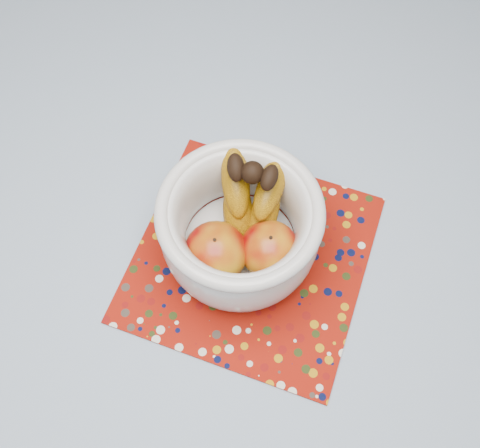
% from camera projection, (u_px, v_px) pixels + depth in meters
% --- Properties ---
extents(table, '(1.20, 1.20, 0.75)m').
position_uv_depth(table, '(200.00, 287.00, 0.93)').
color(table, brown).
rests_on(table, ground).
extents(tablecloth, '(1.32, 1.32, 0.01)m').
position_uv_depth(tablecloth, '(197.00, 269.00, 0.86)').
color(tablecloth, '#5F7F9F').
rests_on(tablecloth, table).
extents(placemat, '(0.44, 0.44, 0.00)m').
position_uv_depth(placemat, '(251.00, 258.00, 0.86)').
color(placemat, maroon).
rests_on(placemat, tablecloth).
extents(fruit_bowl, '(0.23, 0.24, 0.17)m').
position_uv_depth(fruit_bowl, '(244.00, 224.00, 0.80)').
color(fruit_bowl, silver).
rests_on(fruit_bowl, placemat).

